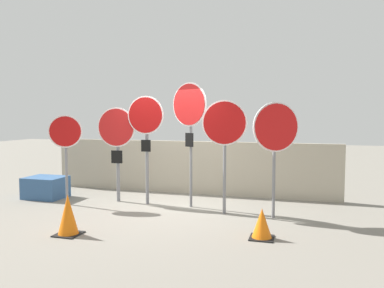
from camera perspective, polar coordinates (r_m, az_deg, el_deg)
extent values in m
plane|color=gray|center=(8.01, -4.07, -9.79)|extent=(40.00, 40.00, 0.00)
cube|color=#A89E89|center=(9.43, -0.55, -3.57)|extent=(7.33, 0.12, 1.32)
cylinder|color=slate|center=(8.64, -18.61, -2.47)|extent=(0.06, 0.06, 1.93)
cylinder|color=white|center=(8.54, -18.74, 1.83)|extent=(0.63, 0.38, 0.71)
cylinder|color=#AD0F0F|center=(8.52, -18.76, 1.83)|extent=(0.58, 0.35, 0.65)
cylinder|color=slate|center=(8.66, -11.21, -2.35)|extent=(0.08, 0.08, 1.92)
cylinder|color=white|center=(8.55, -11.45, 2.52)|extent=(0.89, 0.09, 0.89)
cylinder|color=red|center=(8.53, -11.50, 2.51)|extent=(0.83, 0.09, 0.83)
cube|color=black|center=(8.59, -11.39, -1.93)|extent=(0.26, 0.04, 0.29)
cylinder|color=slate|center=(8.30, -6.87, -1.35)|extent=(0.07, 0.07, 2.27)
cylinder|color=white|center=(8.20, -7.08, 4.39)|extent=(0.83, 0.03, 0.83)
cylinder|color=#AD0F0F|center=(8.19, -7.13, 4.39)|extent=(0.77, 0.03, 0.77)
cube|color=black|center=(8.23, -7.04, -0.26)|extent=(0.22, 0.03, 0.26)
cylinder|color=slate|center=(7.94, -0.16, -0.96)|extent=(0.06, 0.06, 2.44)
cylinder|color=white|center=(7.87, -0.41, 6.04)|extent=(0.85, 0.41, 0.92)
cylinder|color=red|center=(7.86, -0.50, 6.05)|extent=(0.79, 0.38, 0.86)
cube|color=black|center=(7.88, -0.41, 0.63)|extent=(0.20, 0.11, 0.29)
cylinder|color=slate|center=(7.44, 4.98, -2.87)|extent=(0.06, 0.06, 2.04)
cylinder|color=white|center=(7.33, 4.97, 3.24)|extent=(0.89, 0.09, 0.89)
cylinder|color=#AD0F0F|center=(7.31, 4.95, 3.24)|extent=(0.83, 0.08, 0.83)
cylinder|color=slate|center=(7.26, 12.37, -3.54)|extent=(0.06, 0.06, 1.94)
cylinder|color=white|center=(7.15, 12.67, 2.54)|extent=(0.80, 0.52, 0.93)
cylinder|color=red|center=(7.13, 12.74, 2.53)|extent=(0.75, 0.49, 0.87)
cube|color=black|center=(6.22, 10.57, -13.88)|extent=(0.38, 0.38, 0.02)
cone|color=orange|center=(6.15, 10.60, -11.73)|extent=(0.32, 0.32, 0.46)
cube|color=black|center=(6.62, -18.30, -12.91)|extent=(0.40, 0.40, 0.02)
cone|color=orange|center=(6.53, -18.37, -10.10)|extent=(0.33, 0.33, 0.65)
cube|color=#335684|center=(9.60, -21.39, -6.18)|extent=(0.89, 0.72, 0.50)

